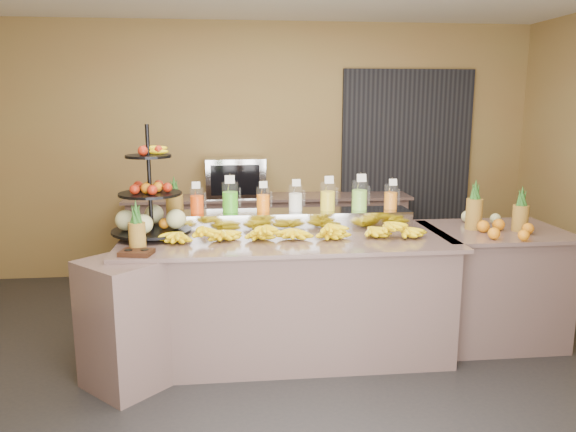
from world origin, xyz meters
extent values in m
plane|color=black|center=(0.00, 0.00, 0.00)|extent=(6.00, 6.00, 0.00)
cube|color=olive|center=(0.00, 2.51, 1.40)|extent=(6.00, 0.02, 2.80)
cube|color=black|center=(1.60, 2.46, 1.20)|extent=(1.50, 0.06, 2.20)
cube|color=gray|center=(0.00, 0.30, 0.45)|extent=(2.40, 0.90, 0.90)
cube|color=gray|center=(0.00, 0.30, 0.92)|extent=(2.50, 1.00, 0.03)
cube|color=gray|center=(-1.15, -0.10, 0.45)|extent=(0.71, 0.71, 0.90)
cube|color=gray|center=(1.70, 0.40, 0.45)|extent=(1.00, 0.80, 0.90)
cube|color=gray|center=(1.70, 0.40, 0.92)|extent=(1.08, 0.88, 0.03)
cube|color=gray|center=(0.00, 2.25, 0.45)|extent=(3.00, 0.50, 0.90)
cube|color=gray|center=(0.00, 2.25, 0.92)|extent=(3.10, 0.55, 0.03)
cube|color=gray|center=(0.09, 0.58, 1.01)|extent=(1.85, 0.30, 0.15)
cylinder|color=silver|center=(-0.69, 0.58, 1.18)|extent=(0.11, 0.11, 0.20)
cylinder|color=#E53B00|center=(-0.69, 0.58, 1.15)|extent=(0.10, 0.10, 0.14)
cylinder|color=gray|center=(-0.70, 0.59, 1.23)|extent=(0.01, 0.01, 0.24)
cube|color=white|center=(-0.69, 0.53, 1.31)|extent=(0.06, 0.02, 0.05)
cylinder|color=silver|center=(-0.43, 0.58, 1.20)|extent=(0.13, 0.13, 0.24)
cylinder|color=green|center=(-0.43, 0.58, 1.16)|extent=(0.12, 0.12, 0.16)
cylinder|color=gray|center=(-0.44, 0.59, 1.25)|extent=(0.01, 0.01, 0.28)
cube|color=white|center=(-0.43, 0.52, 1.35)|extent=(0.08, 0.02, 0.06)
cylinder|color=silver|center=(-0.17, 0.58, 1.18)|extent=(0.11, 0.11, 0.20)
cylinder|color=#FF6F02|center=(-0.17, 0.58, 1.15)|extent=(0.10, 0.10, 0.13)
cylinder|color=gray|center=(-0.18, 0.59, 1.22)|extent=(0.01, 0.01, 0.23)
cube|color=white|center=(-0.17, 0.53, 1.30)|extent=(0.06, 0.02, 0.05)
cylinder|color=silver|center=(0.09, 0.58, 1.18)|extent=(0.11, 0.11, 0.21)
cylinder|color=white|center=(0.09, 0.58, 1.15)|extent=(0.11, 0.11, 0.14)
cylinder|color=gray|center=(0.08, 0.59, 1.23)|extent=(0.01, 0.01, 0.24)
cube|color=white|center=(0.09, 0.53, 1.31)|extent=(0.07, 0.02, 0.06)
cylinder|color=silver|center=(0.35, 0.58, 1.19)|extent=(0.12, 0.12, 0.22)
cylinder|color=yellow|center=(0.35, 0.58, 1.16)|extent=(0.11, 0.11, 0.15)
cylinder|color=gray|center=(0.34, 0.59, 1.24)|extent=(0.01, 0.01, 0.27)
cube|color=white|center=(0.35, 0.52, 1.33)|extent=(0.07, 0.02, 0.06)
cylinder|color=silver|center=(0.61, 0.58, 1.20)|extent=(0.13, 0.13, 0.23)
cylinder|color=#82CC44|center=(0.61, 0.58, 1.16)|extent=(0.12, 0.12, 0.16)
cylinder|color=gray|center=(0.60, 0.59, 1.25)|extent=(0.01, 0.01, 0.28)
cube|color=white|center=(0.61, 0.52, 1.35)|extent=(0.07, 0.02, 0.06)
cylinder|color=silver|center=(0.87, 0.58, 1.18)|extent=(0.11, 0.11, 0.20)
cylinder|color=orange|center=(0.87, 0.58, 1.15)|extent=(0.10, 0.10, 0.14)
cylinder|color=gray|center=(0.86, 0.59, 1.23)|extent=(0.01, 0.01, 0.24)
cube|color=white|center=(0.87, 0.53, 1.31)|extent=(0.06, 0.02, 0.05)
ellipsoid|color=yellow|center=(-0.80, 0.27, 0.98)|extent=(0.23, 0.18, 0.10)
ellipsoid|color=yellow|center=(-0.51, 0.27, 0.98)|extent=(0.23, 0.18, 0.10)
ellipsoid|color=yellow|center=(-0.23, 0.27, 0.98)|extent=(0.23, 0.18, 0.10)
ellipsoid|color=yellow|center=(0.06, 0.27, 0.98)|extent=(0.23, 0.18, 0.10)
ellipsoid|color=yellow|center=(0.34, 0.27, 0.98)|extent=(0.23, 0.18, 0.10)
ellipsoid|color=yellow|center=(0.63, 0.27, 0.98)|extent=(0.23, 0.18, 0.10)
ellipsoid|color=yellow|center=(0.91, 0.27, 0.98)|extent=(0.23, 0.18, 0.10)
ellipsoid|color=yellow|center=(-0.63, 0.27, 1.05)|extent=(0.20, 0.16, 0.09)
ellipsoid|color=yellow|center=(-0.17, 0.27, 1.05)|extent=(0.20, 0.16, 0.09)
ellipsoid|color=yellow|center=(0.28, 0.27, 1.05)|extent=(0.20, 0.16, 0.09)
ellipsoid|color=yellow|center=(0.74, 0.27, 1.05)|extent=(0.20, 0.16, 0.09)
cylinder|color=black|center=(-1.02, 0.44, 1.35)|extent=(0.03, 0.03, 0.85)
cylinder|color=black|center=(-1.02, 0.44, 0.98)|extent=(0.63, 0.63, 0.02)
cylinder|color=black|center=(-1.02, 0.44, 1.26)|extent=(0.49, 0.49, 0.02)
cylinder|color=black|center=(-1.02, 0.44, 1.54)|extent=(0.35, 0.35, 0.02)
sphere|color=beige|center=(-0.83, 0.44, 1.07)|extent=(0.16, 0.16, 0.16)
sphere|color=maroon|center=(-0.89, 0.44, 1.31)|extent=(0.08, 0.08, 0.08)
sphere|color=orange|center=(-1.12, 0.44, 1.03)|extent=(0.08, 0.08, 0.08)
cube|color=black|center=(-1.06, -0.08, 0.95)|extent=(0.24, 0.20, 0.03)
cylinder|color=brown|center=(-1.07, 0.03, 1.03)|extent=(0.12, 0.12, 0.20)
cone|color=#204D19|center=(-1.07, 0.03, 1.21)|extent=(0.06, 0.06, 0.16)
cylinder|color=brown|center=(-0.88, 0.78, 1.06)|extent=(0.14, 0.14, 0.26)
cone|color=#204D19|center=(-0.88, 0.78, 1.27)|extent=(0.07, 0.07, 0.16)
cylinder|color=brown|center=(1.52, 0.43, 1.05)|extent=(0.13, 0.13, 0.25)
cylinder|color=brown|center=(1.86, 0.33, 1.03)|extent=(0.12, 0.12, 0.21)
ellipsoid|color=orange|center=(1.68, 0.18, 0.98)|extent=(0.37, 0.25, 0.09)
cube|color=gray|center=(-0.37, 2.25, 1.14)|extent=(0.65, 0.47, 0.42)
camera|label=1|loc=(-0.43, -3.80, 1.93)|focal=35.00mm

